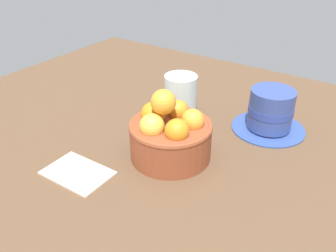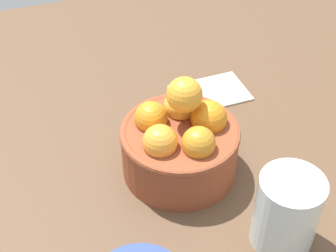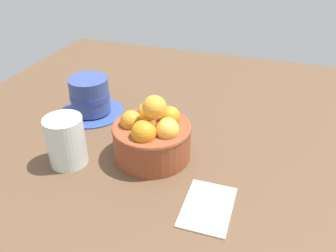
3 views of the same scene
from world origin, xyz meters
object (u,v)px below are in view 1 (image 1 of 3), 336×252
at_px(coffee_cup, 270,112).
at_px(folded_napkin, 78,172).
at_px(water_glass, 181,96).
at_px(terracotta_bowl, 170,134).

height_order(coffee_cup, folded_napkin, coffee_cup).
height_order(coffee_cup, water_glass, water_glass).
bearing_deg(coffee_cup, water_glass, 16.59).
distance_m(water_glass, folded_napkin, 0.27).
bearing_deg(folded_napkin, coffee_cup, -123.13).
bearing_deg(water_glass, coffee_cup, -163.41).
relative_size(terracotta_bowl, folded_napkin, 1.31).
bearing_deg(folded_napkin, terracotta_bowl, -127.33).
height_order(terracotta_bowl, water_glass, terracotta_bowl).
xyz_separation_m(terracotta_bowl, coffee_cup, (-0.11, -0.19, -0.01)).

